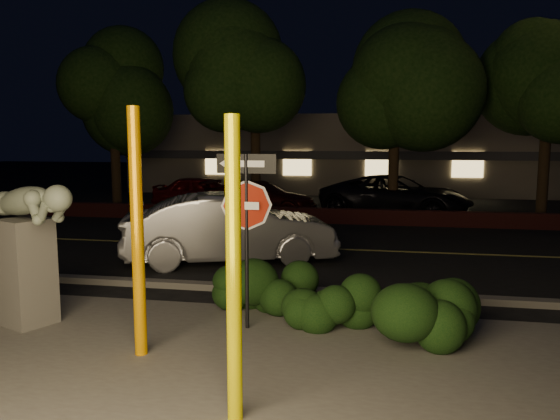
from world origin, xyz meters
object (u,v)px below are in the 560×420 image
at_px(yellow_pole_right, 234,273).
at_px(silver_sedan, 230,229).
at_px(signpost, 246,206).
at_px(yellow_pole_left, 137,234).
at_px(parked_car_red, 204,193).
at_px(parked_car_dark, 396,196).
at_px(parked_car_darkred, 260,197).
at_px(sculpture, 27,238).

bearing_deg(yellow_pole_right, silver_sedan, 106.31).
bearing_deg(silver_sedan, signpost, 178.87).
relative_size(yellow_pole_left, parked_car_red, 0.80).
height_order(yellow_pole_left, parked_car_red, yellow_pole_left).
height_order(signpost, parked_car_dark, signpost).
bearing_deg(yellow_pole_left, silver_sedan, 93.59).
relative_size(signpost, parked_car_darkred, 0.60).
xyz_separation_m(sculpture, parked_car_dark, (5.60, 12.92, -0.58)).
relative_size(yellow_pole_left, sculpture, 1.47).
height_order(yellow_pole_right, parked_car_red, yellow_pole_right).
height_order(yellow_pole_right, parked_car_dark, yellow_pole_right).
relative_size(parked_car_red, parked_car_darkred, 0.93).
xyz_separation_m(parked_car_darkred, parked_car_dark, (4.96, 0.30, 0.12)).
height_order(yellow_pole_right, silver_sedan, yellow_pole_right).
relative_size(signpost, parked_car_dark, 0.48).
distance_m(yellow_pole_left, parked_car_darkred, 13.51).
relative_size(yellow_pole_right, sculpture, 1.39).
height_order(yellow_pole_left, sculpture, yellow_pole_left).
distance_m(signpost, parked_car_darkred, 12.52).
relative_size(signpost, sculpture, 1.19).
xyz_separation_m(yellow_pole_left, sculpture, (-2.12, 0.77, -0.26)).
bearing_deg(parked_car_red, silver_sedan, -162.61).
distance_m(parked_car_red, parked_car_darkred, 2.54).
height_order(sculpture, parked_car_dark, sculpture).
bearing_deg(yellow_pole_right, yellow_pole_left, 139.99).
bearing_deg(parked_car_darkred, sculpture, -176.30).
bearing_deg(signpost, yellow_pole_left, -130.79).
relative_size(parked_car_red, parked_car_dark, 0.74).
bearing_deg(parked_car_red, parked_car_dark, -98.24).
height_order(signpost, silver_sedan, signpost).
height_order(sculpture, silver_sedan, sculpture).
xyz_separation_m(silver_sedan, parked_car_darkred, (-1.15, 8.05, -0.15)).
xyz_separation_m(yellow_pole_left, silver_sedan, (-0.33, 5.34, -0.81)).
xyz_separation_m(silver_sedan, parked_car_dark, (3.82, 8.35, -0.03)).
bearing_deg(yellow_pole_right, signpost, 101.51).
height_order(silver_sedan, parked_car_darkred, silver_sedan).
bearing_deg(parked_car_dark, signpost, -175.61).
xyz_separation_m(silver_sedan, parked_car_red, (-3.57, 8.81, -0.10)).
height_order(yellow_pole_left, parked_car_dark, yellow_pole_left).
relative_size(yellow_pole_right, signpost, 1.17).
height_order(sculpture, parked_car_red, sculpture).
height_order(signpost, parked_car_red, signpost).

